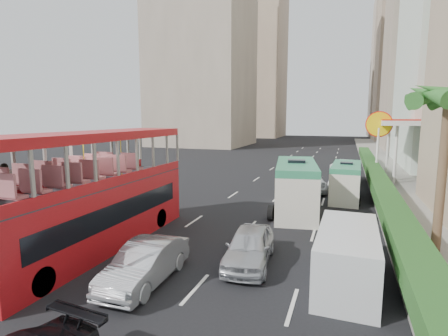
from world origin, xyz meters
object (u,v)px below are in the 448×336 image
at_px(double_decker_bus, 94,191).
at_px(panel_van_near, 347,257).
at_px(car_silver_lane_a, 146,282).
at_px(car_silver_lane_b, 249,264).
at_px(minibus_near, 296,187).
at_px(van_asset, 308,191).
at_px(shell_station, 416,150).
at_px(minibus_far, 346,182).
at_px(panel_van_far, 346,173).
at_px(palm_tree, 442,175).

height_order(double_decker_bus, panel_van_near, double_decker_bus).
relative_size(car_silver_lane_a, car_silver_lane_b, 1.02).
xyz_separation_m(double_decker_bus, minibus_near, (7.37, 8.85, -1.03)).
height_order(car_silver_lane_a, van_asset, van_asset).
bearing_deg(shell_station, minibus_far, -121.30).
bearing_deg(car_silver_lane_b, car_silver_lane_a, -143.39).
bearing_deg(car_silver_lane_a, minibus_near, 70.41).
bearing_deg(panel_van_far, palm_tree, -68.17).
bearing_deg(palm_tree, van_asset, 119.06).
relative_size(van_asset, minibus_far, 0.93).
bearing_deg(minibus_near, panel_van_near, -80.30).
bearing_deg(minibus_near, car_silver_lane_a, -117.05).
bearing_deg(car_silver_lane_b, minibus_near, 80.08).
height_order(van_asset, panel_van_far, panel_van_far).
distance_m(car_silver_lane_a, van_asset, 17.91).
relative_size(minibus_far, palm_tree, 0.86).
bearing_deg(shell_station, van_asset, -138.30).
bearing_deg(panel_van_far, minibus_near, -96.17).
relative_size(double_decker_bus, panel_van_near, 2.30).
distance_m(minibus_far, panel_van_near, 13.33).
bearing_deg(van_asset, car_silver_lane_b, -104.47).
xyz_separation_m(minibus_near, panel_van_far, (2.80, 10.62, -0.58)).
height_order(car_silver_lane_b, shell_station, shell_station).
distance_m(car_silver_lane_b, panel_van_far, 19.23).
bearing_deg(minibus_near, panel_van_far, 66.24).
xyz_separation_m(minibus_near, panel_van_near, (2.95, -8.73, -0.54)).
bearing_deg(car_silver_lane_b, panel_van_near, -12.90).
relative_size(car_silver_lane_a, minibus_near, 0.62).
xyz_separation_m(car_silver_lane_a, shell_station, (12.21, 25.13, 2.75)).
xyz_separation_m(van_asset, minibus_far, (2.72, -1.96, 1.23)).
xyz_separation_m(car_silver_lane_a, panel_van_far, (6.38, 21.59, 0.92)).
distance_m(double_decker_bus, car_silver_lane_a, 5.03).
distance_m(double_decker_bus, palm_tree, 14.39).
bearing_deg(panel_van_far, double_decker_bus, -108.97).
relative_size(van_asset, palm_tree, 0.80).
distance_m(minibus_near, minibus_far, 5.40).
distance_m(van_asset, palm_tree, 13.47).
bearing_deg(van_asset, minibus_far, -47.38).
height_order(car_silver_lane_a, car_silver_lane_b, car_silver_lane_b).
bearing_deg(panel_van_near, palm_tree, 49.28).
relative_size(van_asset, minibus_near, 0.76).
relative_size(van_asset, shell_station, 0.64).
bearing_deg(double_decker_bus, minibus_far, 52.84).
height_order(double_decker_bus, palm_tree, palm_tree).
bearing_deg(car_silver_lane_a, panel_van_far, 72.01).
distance_m(double_decker_bus, car_silver_lane_b, 7.23).
bearing_deg(palm_tree, shell_station, 83.40).
bearing_deg(double_decker_bus, car_silver_lane_a, -29.34).
height_order(double_decker_bus, car_silver_lane_b, double_decker_bus).
xyz_separation_m(double_decker_bus, shell_station, (16.00, 23.00, 0.22)).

